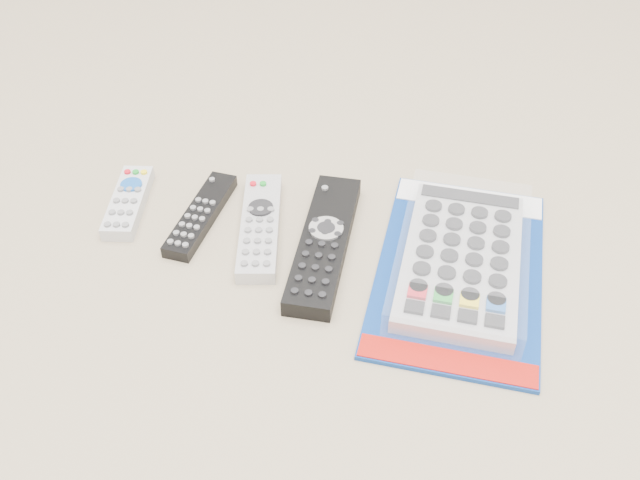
# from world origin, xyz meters

# --- Properties ---
(remote_small_grey) EXTENTS (0.05, 0.14, 0.02)m
(remote_small_grey) POSITION_xyz_m (-0.24, 0.03, 0.01)
(remote_small_grey) COLOR #B4B4B6
(remote_small_grey) RESTS_ON ground
(remote_slim_black) EXTENTS (0.06, 0.17, 0.02)m
(remote_slim_black) POSITION_xyz_m (-0.13, 0.02, 0.01)
(remote_slim_black) COLOR black
(remote_slim_black) RESTS_ON ground
(remote_silver_dvd) EXTENTS (0.07, 0.20, 0.02)m
(remote_silver_dvd) POSITION_xyz_m (-0.05, 0.01, 0.01)
(remote_silver_dvd) COLOR #B3B3B7
(remote_silver_dvd) RESTS_ON ground
(remote_large_black) EXTENTS (0.07, 0.24, 0.03)m
(remote_large_black) POSITION_xyz_m (0.03, -0.02, 0.01)
(remote_large_black) COLOR black
(remote_large_black) RESTS_ON ground
(jumbo_remote_packaged) EXTENTS (0.23, 0.34, 0.04)m
(jumbo_remote_packaged) POSITION_xyz_m (0.20, -0.03, 0.02)
(jumbo_remote_packaged) COLOR navy
(jumbo_remote_packaged) RESTS_ON ground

